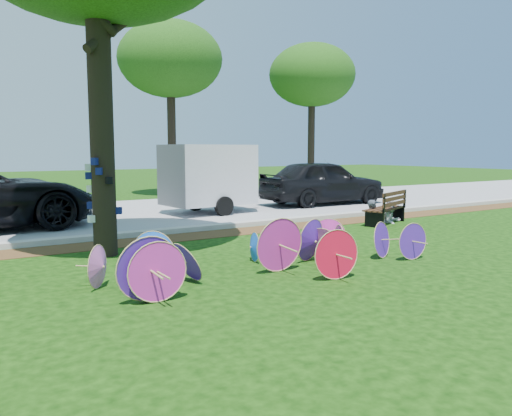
{
  "coord_description": "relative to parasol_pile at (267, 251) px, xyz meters",
  "views": [
    {
      "loc": [
        -4.42,
        -5.99,
        2.0
      ],
      "look_at": [
        0.5,
        2.0,
        0.9
      ],
      "focal_mm": 35.0,
      "sensor_mm": 36.0,
      "label": 1
    }
  ],
  "objects": [
    {
      "name": "bg_trees",
      "position": [
        2.09,
        13.52,
        5.38
      ],
      "size": [
        25.78,
        5.7,
        7.4
      ],
      "color": "black",
      "rests_on": "ground"
    },
    {
      "name": "dark_pickup",
      "position": [
        7.4,
        7.66,
        0.43
      ],
      "size": [
        4.85,
        2.08,
        1.63
      ],
      "primitive_type": "imported",
      "rotation": [
        0.0,
        0.0,
        1.54
      ],
      "color": "black",
      "rests_on": "ground"
    },
    {
      "name": "person_left",
      "position": [
        5.35,
        3.02,
        0.26
      ],
      "size": [
        0.55,
        0.47,
        1.29
      ],
      "primitive_type": "imported",
      "rotation": [
        0.0,
        0.0,
        0.41
      ],
      "color": "#343B46",
      "rests_on": "ground"
    },
    {
      "name": "parasol_pile",
      "position": [
        0.0,
        0.0,
        0.0
      ],
      "size": [
        5.92,
        2.05,
        0.92
      ],
      "color": "red",
      "rests_on": "ground"
    },
    {
      "name": "cargo_trailer",
      "position": [
        2.67,
        7.49,
        0.84
      ],
      "size": [
        2.82,
        1.97,
        2.45
      ],
      "primitive_type": "cube",
      "rotation": [
        0.0,
        0.0,
        0.11
      ],
      "color": "silver",
      "rests_on": "ground"
    },
    {
      "name": "person_right",
      "position": [
        6.05,
        3.02,
        0.23
      ],
      "size": [
        0.64,
        0.52,
        1.23
      ],
      "primitive_type": "imported",
      "rotation": [
        0.0,
        0.0,
        -0.1
      ],
      "color": "#B3B2BB",
      "rests_on": "ground"
    },
    {
      "name": "park_bench",
      "position": [
        5.7,
        2.97,
        0.06
      ],
      "size": [
        1.81,
        1.24,
        0.88
      ],
      "primitive_type": null,
      "rotation": [
        0.0,
        0.0,
        0.39
      ],
      "color": "black",
      "rests_on": "ground"
    },
    {
      "name": "street",
      "position": [
        0.14,
        8.71,
        -0.38
      ],
      "size": [
        90.0,
        8.0,
        0.01
      ],
      "primitive_type": "cube",
      "color": "gray",
      "rests_on": "ground"
    },
    {
      "name": "ground",
      "position": [
        0.14,
        -0.64,
        -0.38
      ],
      "size": [
        90.0,
        90.0,
        0.0
      ],
      "primitive_type": "plane",
      "color": "black",
      "rests_on": "ground"
    },
    {
      "name": "mulch_strip",
      "position": [
        0.14,
        3.86,
        -0.38
      ],
      "size": [
        90.0,
        1.0,
        0.01
      ],
      "primitive_type": "cube",
      "color": "#472D16",
      "rests_on": "ground"
    },
    {
      "name": "curb",
      "position": [
        0.14,
        4.56,
        -0.32
      ],
      "size": [
        90.0,
        0.3,
        0.12
      ],
      "primitive_type": "cube",
      "color": "#B7B5AD",
      "rests_on": "ground"
    }
  ]
}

